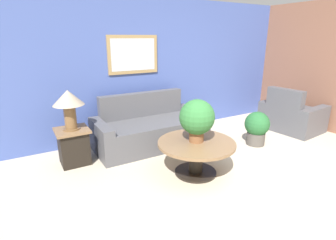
# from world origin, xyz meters

# --- Properties ---
(ground_plane) EXTENTS (20.00, 20.00, 0.00)m
(ground_plane) POSITION_xyz_m (0.00, 0.00, 0.00)
(ground_plane) COLOR #BCAD93
(wall_back) EXTENTS (7.72, 0.09, 2.60)m
(wall_back) POSITION_xyz_m (-0.01, 2.85, 1.31)
(wall_back) COLOR #42569E
(wall_back) RESTS_ON ground_plane
(wall_right) EXTENTS (0.06, 4.82, 2.60)m
(wall_right) POSITION_xyz_m (2.89, 1.41, 1.30)
(wall_right) COLOR brown
(wall_right) RESTS_ON ground_plane
(couch_main) EXTENTS (1.98, 0.91, 0.91)m
(couch_main) POSITION_xyz_m (-0.67, 2.23, 0.30)
(couch_main) COLOR #4C4C51
(couch_main) RESTS_ON ground_plane
(armchair) EXTENTS (0.96, 1.17, 0.91)m
(armchair) POSITION_xyz_m (2.27, 1.47, 0.30)
(armchair) COLOR #4C4C51
(armchair) RESTS_ON ground_plane
(coffee_table) EXTENTS (1.09, 1.09, 0.49)m
(coffee_table) POSITION_xyz_m (-0.57, 0.95, 0.35)
(coffee_table) COLOR black
(coffee_table) RESTS_ON ground_plane
(side_table) EXTENTS (0.49, 0.49, 0.56)m
(side_table) POSITION_xyz_m (-2.01, 2.17, 0.28)
(side_table) COLOR black
(side_table) RESTS_ON ground_plane
(table_lamp) EXTENTS (0.45, 0.45, 0.60)m
(table_lamp) POSITION_xyz_m (-2.01, 2.17, 0.98)
(table_lamp) COLOR brown
(table_lamp) RESTS_ON side_table
(potted_plant_on_table) EXTENTS (0.49, 0.49, 0.60)m
(potted_plant_on_table) POSITION_xyz_m (-0.56, 0.98, 0.83)
(potted_plant_on_table) COLOR brown
(potted_plant_on_table) RESTS_ON coffee_table
(potted_plant_floor) EXTENTS (0.44, 0.44, 0.62)m
(potted_plant_floor) POSITION_xyz_m (1.01, 1.28, 0.33)
(potted_plant_floor) COLOR #4C4742
(potted_plant_floor) RESTS_ON ground_plane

